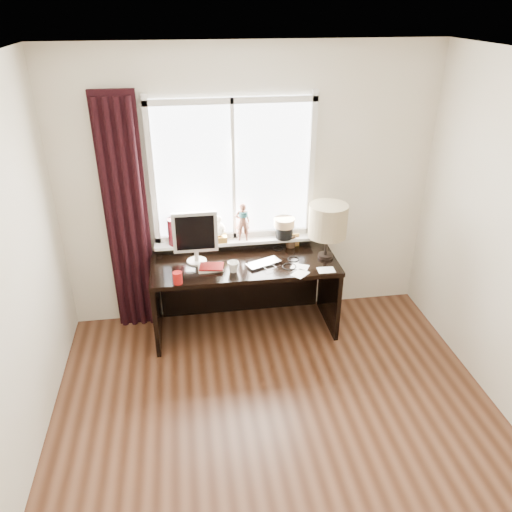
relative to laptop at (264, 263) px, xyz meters
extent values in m
cube|color=brown|center=(-0.07, -1.55, -0.76)|extent=(3.50, 4.00, 0.00)
cube|color=white|center=(-0.07, -1.55, 1.84)|extent=(3.50, 4.00, 0.00)
cube|color=beige|center=(-0.07, 0.45, 0.54)|extent=(3.50, 0.00, 2.60)
imported|color=silver|center=(0.00, 0.00, 0.00)|extent=(0.37, 0.31, 0.02)
imported|color=white|center=(-0.29, -0.09, 0.04)|extent=(0.13, 0.14, 0.10)
cylinder|color=#A0120F|center=(-0.77, -0.22, 0.04)|extent=(0.08, 0.08, 0.11)
cube|color=white|center=(-0.22, 0.43, 0.74)|extent=(1.40, 0.02, 1.30)
cube|color=silver|center=(-0.22, 0.41, 0.11)|extent=(1.50, 0.05, 0.05)
cube|color=silver|center=(-0.22, 0.41, 1.36)|extent=(1.50, 0.05, 0.05)
cube|color=silver|center=(-0.94, 0.41, 0.74)|extent=(0.05, 0.05, 1.40)
cube|color=silver|center=(0.51, 0.41, 0.74)|extent=(0.05, 0.05, 1.40)
cube|color=silver|center=(-0.22, 0.41, 0.74)|extent=(0.03, 0.05, 1.30)
cube|color=silver|center=(-0.22, 0.36, 0.07)|extent=(1.52, 0.18, 0.03)
cylinder|color=#4D0F16|center=(-0.77, 0.34, 0.21)|extent=(0.14, 0.14, 0.25)
cube|color=gold|center=(-0.37, 0.34, 0.12)|extent=(0.15, 0.12, 0.06)
sphere|color=beige|center=(-0.37, 0.34, 0.21)|extent=(0.13, 0.13, 0.13)
sphere|color=beige|center=(-0.37, 0.34, 0.31)|extent=(0.07, 0.07, 0.07)
imported|color=brown|center=(-0.14, 0.33, 0.28)|extent=(0.14, 0.10, 0.38)
cylinder|color=#1E4C51|center=(-0.14, 0.32, 0.36)|extent=(0.09, 0.09, 0.05)
cylinder|color=black|center=(0.25, 0.32, 0.15)|extent=(0.16, 0.16, 0.12)
cylinder|color=#8C6B4C|center=(0.25, 0.32, 0.25)|extent=(0.20, 0.20, 0.08)
cube|color=black|center=(-1.20, 0.37, 0.36)|extent=(0.38, 0.05, 2.25)
cylinder|color=black|center=(-1.34, 0.33, 0.34)|extent=(0.06, 0.06, 2.20)
cylinder|color=black|center=(-1.25, 0.33, 0.34)|extent=(0.06, 0.06, 2.20)
cylinder|color=black|center=(-1.16, 0.33, 0.34)|extent=(0.06, 0.06, 2.20)
cylinder|color=black|center=(-1.07, 0.33, 0.34)|extent=(0.06, 0.06, 2.20)
cube|color=black|center=(-0.17, 0.08, -0.03)|extent=(1.70, 0.70, 0.04)
cube|color=black|center=(-1.00, 0.08, -0.41)|extent=(0.04, 0.64, 0.71)
cube|color=black|center=(0.66, 0.08, -0.41)|extent=(0.04, 0.64, 0.71)
cube|color=black|center=(-0.17, 0.41, -0.41)|extent=(1.60, 0.03, 0.71)
cylinder|color=beige|center=(-0.60, 0.14, 0.00)|extent=(0.18, 0.18, 0.01)
cylinder|color=beige|center=(-0.60, 0.14, 0.05)|extent=(0.04, 0.04, 0.10)
cube|color=beige|center=(-0.60, 0.14, 0.29)|extent=(0.40, 0.04, 0.38)
cube|color=black|center=(-0.60, 0.12, 0.29)|extent=(0.34, 0.01, 0.32)
cube|color=beige|center=(-0.48, -0.01, 0.00)|extent=(0.22, 0.17, 0.02)
cube|color=#5C0908|center=(-0.47, -0.02, 0.01)|extent=(0.23, 0.18, 0.01)
cylinder|color=black|center=(0.32, 0.32, 0.05)|extent=(0.09, 0.09, 0.12)
cylinder|color=black|center=(0.30, 0.33, 0.10)|extent=(0.01, 0.01, 0.22)
cylinder|color=black|center=(0.33, 0.31, 0.08)|extent=(0.01, 0.01, 0.19)
cylinder|color=black|center=(0.32, 0.33, 0.11)|extent=(0.01, 0.01, 0.25)
cylinder|color=black|center=(0.34, 0.33, 0.07)|extent=(0.01, 0.01, 0.17)
cube|color=gold|center=(0.35, 0.32, 0.05)|extent=(0.10, 0.02, 0.13)
cube|color=#996633|center=(0.35, 0.31, 0.05)|extent=(0.08, 0.01, 0.10)
cylinder|color=black|center=(0.59, 0.05, 0.00)|extent=(0.14, 0.14, 0.03)
cylinder|color=black|center=(0.59, 0.05, 0.13)|extent=(0.03, 0.03, 0.22)
cylinder|color=#C8BC8F|center=(0.59, 0.05, 0.36)|extent=(0.35, 0.35, 0.30)
cube|color=white|center=(0.53, -0.19, -0.01)|extent=(0.15, 0.12, 0.00)
cube|color=white|center=(0.31, -0.10, -0.01)|extent=(0.18, 0.17, 0.00)
cube|color=white|center=(0.29, -0.22, -0.01)|extent=(0.19, 0.18, 0.00)
torus|color=black|center=(0.22, -0.08, -0.01)|extent=(0.16, 0.16, 0.01)
torus|color=black|center=(0.29, 0.05, -0.01)|extent=(0.11, 0.11, 0.01)
torus|color=black|center=(0.19, 0.29, -0.01)|extent=(0.11, 0.11, 0.01)
camera|label=1|loc=(-0.66, -3.92, 2.15)|focal=35.00mm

